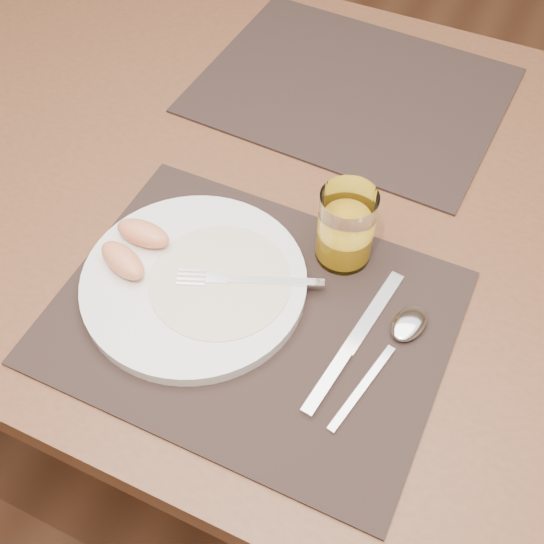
{
  "coord_description": "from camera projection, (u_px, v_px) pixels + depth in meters",
  "views": [
    {
      "loc": [
        0.22,
        -0.61,
        1.42
      ],
      "look_at": [
        0.02,
        -0.16,
        0.77
      ],
      "focal_mm": 45.0,
      "sensor_mm": 36.0,
      "label": 1
    }
  ],
  "objects": [
    {
      "name": "ground",
      "position": [
        296.0,
        425.0,
        1.52
      ],
      "size": [
        5.0,
        5.0,
        0.0
      ],
      "primitive_type": "plane",
      "color": "#55311D",
      "rests_on": "ground"
    },
    {
      "name": "table",
      "position": [
        309.0,
        230.0,
        0.99
      ],
      "size": [
        1.4,
        0.9,
        0.75
      ],
      "color": "brown",
      "rests_on": "ground"
    },
    {
      "name": "placemat_near",
      "position": [
        252.0,
        317.0,
        0.8
      ],
      "size": [
        0.45,
        0.35,
        0.0
      ],
      "primitive_type": "cube",
      "rotation": [
        0.0,
        0.0,
        -0.0
      ],
      "color": "black",
      "rests_on": "table"
    },
    {
      "name": "placemat_far",
      "position": [
        351.0,
        90.0,
        1.05
      ],
      "size": [
        0.47,
        0.37,
        0.0
      ],
      "primitive_type": "cube",
      "rotation": [
        0.0,
        0.0,
        -0.05
      ],
      "color": "black",
      "rests_on": "table"
    },
    {
      "name": "plate",
      "position": [
        194.0,
        282.0,
        0.81
      ],
      "size": [
        0.27,
        0.27,
        0.02
      ],
      "primitive_type": "cylinder",
      "color": "white",
      "rests_on": "placemat_near"
    },
    {
      "name": "plate_dressing",
      "position": [
        220.0,
        280.0,
        0.81
      ],
      "size": [
        0.17,
        0.17,
        0.0
      ],
      "color": "white",
      "rests_on": "plate"
    },
    {
      "name": "fork",
      "position": [
        237.0,
        280.0,
        0.8
      ],
      "size": [
        0.17,
        0.08,
        0.0
      ],
      "color": "silver",
      "rests_on": "plate"
    },
    {
      "name": "knife",
      "position": [
        347.0,
        352.0,
        0.76
      ],
      "size": [
        0.04,
        0.22,
        0.01
      ],
      "color": "silver",
      "rests_on": "placemat_near"
    },
    {
      "name": "spoon",
      "position": [
        402.0,
        332.0,
        0.77
      ],
      "size": [
        0.06,
        0.19,
        0.01
      ],
      "color": "silver",
      "rests_on": "placemat_near"
    },
    {
      "name": "juice_glass",
      "position": [
        346.0,
        230.0,
        0.81
      ],
      "size": [
        0.07,
        0.07,
        0.1
      ],
      "color": "white",
      "rests_on": "placemat_near"
    },
    {
      "name": "grapefruit_wedges",
      "position": [
        133.0,
        247.0,
        0.82
      ],
      "size": [
        0.08,
        0.09,
        0.03
      ],
      "color": "#EA8E5F",
      "rests_on": "plate"
    }
  ]
}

